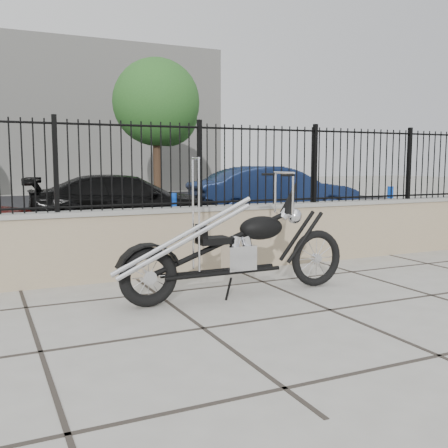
% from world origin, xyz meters
% --- Properties ---
extents(ground_plane, '(90.00, 90.00, 0.00)m').
position_xyz_m(ground_plane, '(0.00, 0.00, 0.00)').
color(ground_plane, '#99968E').
rests_on(ground_plane, ground).
extents(parking_lot, '(30.00, 30.00, 0.00)m').
position_xyz_m(parking_lot, '(0.00, 12.50, 0.00)').
color(parking_lot, black).
rests_on(parking_lot, ground).
extents(retaining_wall, '(14.00, 0.36, 0.96)m').
position_xyz_m(retaining_wall, '(0.00, 2.50, 0.48)').
color(retaining_wall, gray).
rests_on(retaining_wall, ground_plane).
extents(iron_fence, '(14.00, 0.08, 1.20)m').
position_xyz_m(iron_fence, '(0.00, 2.50, 1.56)').
color(iron_fence, black).
rests_on(iron_fence, retaining_wall).
extents(background_building, '(22.00, 6.00, 8.00)m').
position_xyz_m(background_building, '(0.00, 26.50, 4.00)').
color(background_building, beige).
rests_on(background_building, ground_plane).
extents(chopper_motorcycle, '(2.82, 0.52, 1.69)m').
position_xyz_m(chopper_motorcycle, '(0.82, 0.97, 0.85)').
color(chopper_motorcycle, black).
rests_on(chopper_motorcycle, ground_plane).
extents(car_black, '(4.78, 2.58, 1.32)m').
position_xyz_m(car_black, '(1.24, 7.51, 0.66)').
color(car_black, black).
rests_on(car_black, parking_lot).
extents(car_blue, '(4.68, 1.99, 1.50)m').
position_xyz_m(car_blue, '(5.25, 7.58, 0.75)').
color(car_blue, '#101C3D').
rests_on(car_blue, parking_lot).
extents(bollard_b, '(0.16, 0.16, 1.00)m').
position_xyz_m(bollard_b, '(1.54, 5.16, 0.50)').
color(bollard_b, blue).
rests_on(bollard_b, ground_plane).
extents(bollard_c, '(0.15, 0.15, 1.08)m').
position_xyz_m(bollard_c, '(6.31, 4.35, 0.54)').
color(bollard_c, blue).
rests_on(bollard_c, ground_plane).
extents(tree_right, '(3.56, 3.56, 6.01)m').
position_xyz_m(tree_right, '(4.84, 16.44, 4.21)').
color(tree_right, '#382619').
rests_on(tree_right, ground_plane).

